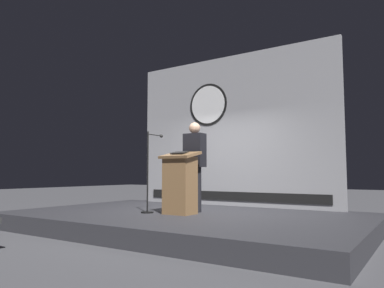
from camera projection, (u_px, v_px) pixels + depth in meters
name	position (u px, v px, depth m)	size (l,w,h in m)	color
ground_plane	(186.00, 229.00, 6.77)	(40.00, 40.00, 0.00)	#4C4C51
stage_platform	(186.00, 221.00, 6.78)	(6.40, 4.00, 0.30)	#333338
banner_display	(230.00, 130.00, 8.48)	(4.98, 0.12, 3.49)	#9E9EA3
podium	(180.00, 183.00, 6.62)	(0.64, 0.50, 1.15)	olive
speaker_person	(195.00, 166.00, 7.04)	(0.40, 0.26, 1.73)	black
microphone_stand	(149.00, 183.00, 6.89)	(0.24, 0.56, 1.53)	black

